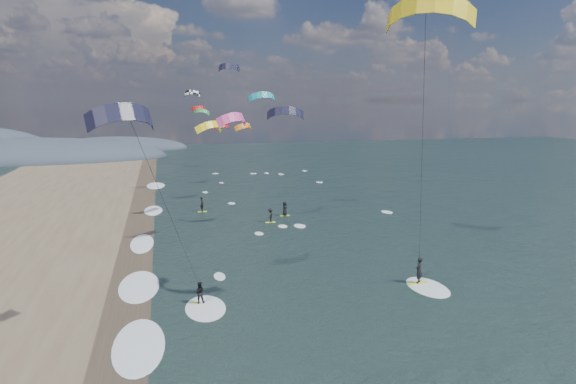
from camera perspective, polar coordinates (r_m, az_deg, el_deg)
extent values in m
plane|color=black|center=(25.46, 9.77, -20.71)|extent=(260.00, 260.00, 0.00)
cube|color=#382D23|center=(32.55, -18.68, -13.80)|extent=(3.00, 240.00, 0.00)
ellipsoid|color=#3D4756|center=(124.19, -29.07, 3.32)|extent=(64.00, 24.00, 10.00)
ellipsoid|color=#3D4756|center=(140.81, -19.98, 4.76)|extent=(40.00, 18.00, 7.00)
cube|color=#CAF42B|center=(37.22, 15.18, -10.38)|extent=(1.56, 0.47, 0.07)
imported|color=black|center=(36.88, 15.26, -8.93)|extent=(0.82, 0.82, 1.93)
ellipsoid|color=white|center=(36.74, 16.22, -10.77)|extent=(2.60, 4.20, 0.12)
cylinder|color=black|center=(31.39, 15.60, 4.05)|extent=(0.02, 0.02, 18.41)
cube|color=#CAF42B|center=(33.22, -10.42, -12.83)|extent=(1.15, 0.35, 0.05)
imported|color=black|center=(32.92, -10.47, -11.63)|extent=(0.75, 0.60, 1.45)
ellipsoid|color=white|center=(32.51, -9.76, -13.39)|extent=(2.60, 4.20, 0.12)
cylinder|color=black|center=(28.11, -13.97, -2.33)|extent=(0.02, 0.02, 13.37)
cube|color=#CAF42B|center=(53.21, -2.10, -3.59)|extent=(1.10, 0.35, 0.05)
imported|color=black|center=(53.02, -2.11, -2.76)|extent=(0.99, 1.14, 1.53)
cube|color=#CAF42B|center=(56.20, -0.39, -2.80)|extent=(1.10, 0.35, 0.05)
imported|color=black|center=(56.01, -0.39, -1.97)|extent=(0.52, 0.80, 1.63)
cube|color=#CAF42B|center=(59.12, -10.12, -2.29)|extent=(1.10, 0.35, 0.05)
imported|color=black|center=(58.92, -10.15, -1.42)|extent=(0.49, 0.69, 1.78)
ellipsoid|color=white|center=(28.87, -16.70, -16.98)|extent=(2.40, 5.40, 0.11)
ellipsoid|color=white|center=(37.09, -16.31, -10.57)|extent=(2.40, 5.40, 0.11)
ellipsoid|color=white|center=(47.52, -16.03, -5.81)|extent=(2.40, 5.40, 0.11)
ellipsoid|color=white|center=(61.09, -15.82, -2.13)|extent=(2.40, 5.40, 0.11)
ellipsoid|color=white|center=(78.75, -15.66, 0.72)|extent=(2.40, 5.40, 0.11)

